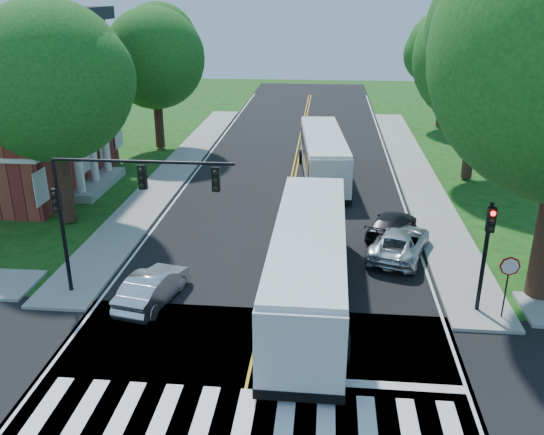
# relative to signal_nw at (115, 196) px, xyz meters

# --- Properties ---
(ground) EXTENTS (140.00, 140.00, 0.00)m
(ground) POSITION_rel_signal_nw_xyz_m (5.86, -6.43, -4.38)
(ground) COLOR #104111
(ground) RESTS_ON ground
(road) EXTENTS (14.00, 96.00, 0.01)m
(road) POSITION_rel_signal_nw_xyz_m (5.86, 11.57, -4.37)
(road) COLOR black
(road) RESTS_ON ground
(cross_road) EXTENTS (60.00, 12.00, 0.01)m
(cross_road) POSITION_rel_signal_nw_xyz_m (5.86, -6.43, -4.37)
(cross_road) COLOR black
(cross_road) RESTS_ON ground
(center_line) EXTENTS (0.36, 70.00, 0.01)m
(center_line) POSITION_rel_signal_nw_xyz_m (5.86, 15.57, -4.36)
(center_line) COLOR gold
(center_line) RESTS_ON road
(edge_line_w) EXTENTS (0.12, 70.00, 0.01)m
(edge_line_w) POSITION_rel_signal_nw_xyz_m (-0.94, 15.57, -4.36)
(edge_line_w) COLOR silver
(edge_line_w) RESTS_ON road
(edge_line_e) EXTENTS (0.12, 70.00, 0.01)m
(edge_line_e) POSITION_rel_signal_nw_xyz_m (12.66, 15.57, -4.36)
(edge_line_e) COLOR silver
(edge_line_e) RESTS_ON road
(crosswalk) EXTENTS (12.60, 3.00, 0.01)m
(crosswalk) POSITION_rel_signal_nw_xyz_m (5.86, -6.93, -4.36)
(crosswalk) COLOR silver
(crosswalk) RESTS_ON road
(stop_bar) EXTENTS (6.60, 0.40, 0.01)m
(stop_bar) POSITION_rel_signal_nw_xyz_m (9.36, -4.83, -4.36)
(stop_bar) COLOR silver
(stop_bar) RESTS_ON road
(sidewalk_nw) EXTENTS (2.60, 40.00, 0.15)m
(sidewalk_nw) POSITION_rel_signal_nw_xyz_m (-2.44, 18.57, -4.30)
(sidewalk_nw) COLOR gray
(sidewalk_nw) RESTS_ON ground
(sidewalk_ne) EXTENTS (2.60, 40.00, 0.15)m
(sidewalk_ne) POSITION_rel_signal_nw_xyz_m (14.16, 18.57, -4.30)
(sidewalk_ne) COLOR gray
(sidewalk_ne) RESTS_ON ground
(tree_west_near) EXTENTS (8.00, 8.00, 11.40)m
(tree_west_near) POSITION_rel_signal_nw_xyz_m (-5.64, 7.57, 3.15)
(tree_west_near) COLOR black
(tree_west_near) RESTS_ON ground
(tree_west_far) EXTENTS (7.60, 7.60, 10.67)m
(tree_west_far) POSITION_rel_signal_nw_xyz_m (-5.14, 23.57, 2.62)
(tree_west_far) COLOR black
(tree_west_far) RESTS_ON ground
(tree_east_mid) EXTENTS (8.40, 8.40, 11.93)m
(tree_east_mid) POSITION_rel_signal_nw_xyz_m (17.36, 17.57, 3.48)
(tree_east_mid) COLOR black
(tree_east_mid) RESTS_ON ground
(tree_east_far) EXTENTS (7.20, 7.20, 10.34)m
(tree_east_far) POSITION_rel_signal_nw_xyz_m (18.36, 33.57, 2.48)
(tree_east_far) COLOR black
(tree_east_far) RESTS_ON ground
(signal_nw) EXTENTS (7.15, 0.46, 5.66)m
(signal_nw) POSITION_rel_signal_nw_xyz_m (0.00, 0.00, 0.00)
(signal_nw) COLOR black
(signal_nw) RESTS_ON ground
(signal_ne) EXTENTS (0.30, 0.46, 4.40)m
(signal_ne) POSITION_rel_signal_nw_xyz_m (14.06, 0.01, -1.41)
(signal_ne) COLOR black
(signal_ne) RESTS_ON ground
(stop_sign) EXTENTS (0.76, 0.08, 2.53)m
(stop_sign) POSITION_rel_signal_nw_xyz_m (14.86, -0.45, -2.35)
(stop_sign) COLOR black
(stop_sign) RESTS_ON ground
(bus_lead) EXTENTS (3.21, 12.85, 3.32)m
(bus_lead) POSITION_rel_signal_nw_xyz_m (7.47, 0.27, -2.61)
(bus_lead) COLOR silver
(bus_lead) RESTS_ON road
(bus_follow) EXTENTS (3.57, 11.84, 3.02)m
(bus_follow) POSITION_rel_signal_nw_xyz_m (7.82, 17.02, -2.77)
(bus_follow) COLOR silver
(bus_follow) RESTS_ON road
(hatchback) EXTENTS (2.23, 4.32, 1.35)m
(hatchback) POSITION_rel_signal_nw_xyz_m (1.30, -0.37, -3.69)
(hatchback) COLOR silver
(hatchback) RESTS_ON road
(suv) EXTENTS (3.64, 5.38, 1.37)m
(suv) POSITION_rel_signal_nw_xyz_m (11.57, 5.05, -3.68)
(suv) COLOR silver
(suv) RESTS_ON road
(dark_sedan) EXTENTS (3.25, 4.71, 1.27)m
(dark_sedan) POSITION_rel_signal_nw_xyz_m (11.44, 7.31, -3.73)
(dark_sedan) COLOR black
(dark_sedan) RESTS_ON road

